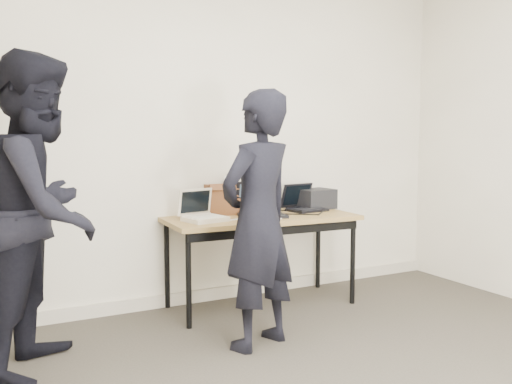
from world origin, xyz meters
TOP-DOWN VIEW (x-y plane):
  - room at (0.00, 0.00)m, footprint 4.60×4.60m
  - desk at (0.31, 1.91)m, footprint 1.53×0.71m
  - laptop_beige at (-0.18, 1.92)m, footprint 0.34×0.33m
  - laptop_center at (0.31, 1.93)m, footprint 0.41×0.40m
  - laptop_right at (0.78, 2.05)m, footprint 0.34×0.33m
  - leather_satchel at (0.13, 2.14)m, footprint 0.38×0.21m
  - tissue at (0.16, 2.14)m, footprint 0.14×0.11m
  - equipment_box at (0.94, 2.10)m, footprint 0.31×0.27m
  - power_brick at (0.09, 1.74)m, footprint 0.10×0.07m
  - cables at (0.36, 1.90)m, footprint 1.14×0.41m
  - person_typist at (-0.11, 1.17)m, footprint 0.70×0.59m
  - person_observer at (-1.36, 1.49)m, footprint 1.03×1.11m
  - baseboard at (0.00, 2.23)m, footprint 4.50×0.03m

SIDE VIEW (x-z plane):
  - baseboard at x=0.00m, z-range 0.00..0.10m
  - desk at x=0.31m, z-range 0.30..1.02m
  - cables at x=0.36m, z-range 0.72..0.73m
  - power_brick at x=0.09m, z-range 0.72..0.75m
  - laptop_beige at x=-0.18m, z-range 0.65..0.88m
  - laptop_right at x=0.78m, z-range 0.66..0.88m
  - laptop_center at x=0.31m, z-range 0.65..0.91m
  - equipment_box at x=0.94m, z-range 0.72..0.89m
  - person_typist at x=-0.11m, z-range 0.00..1.64m
  - leather_satchel at x=0.13m, z-range 0.72..0.97m
  - person_observer at x=-1.36m, z-range 0.00..1.83m
  - tissue at x=0.16m, z-range 0.97..1.04m
  - room at x=0.00m, z-range -0.05..2.75m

